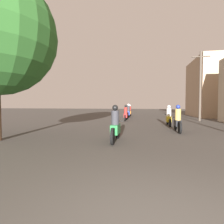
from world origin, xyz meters
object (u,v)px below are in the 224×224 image
at_px(motorcycle_green, 115,127).
at_px(motorcycle_yellow, 169,117).
at_px(motorcycle_red, 126,114).
at_px(motorcycle_orange, 130,112).
at_px(motorcycle_black, 178,121).
at_px(building_right_far, 209,88).
at_px(motorcycle_blue, 128,112).
at_px(utility_pole_far, 200,85).

height_order(motorcycle_green, motorcycle_yellow, motorcycle_green).
relative_size(motorcycle_red, motorcycle_orange, 1.10).
bearing_deg(motorcycle_green, motorcycle_red, 100.67).
relative_size(motorcycle_black, motorcycle_red, 0.96).
xyz_separation_m(motorcycle_black, motorcycle_red, (-3.59, 6.33, -0.01)).
bearing_deg(building_right_far, motorcycle_blue, -157.16).
bearing_deg(motorcycle_red, motorcycle_yellow, -55.66).
distance_m(motorcycle_blue, utility_pole_far, 7.86).
height_order(motorcycle_red, building_right_far, building_right_far).
xyz_separation_m(motorcycle_blue, motorcycle_orange, (-0.06, 2.83, -0.03)).
distance_m(motorcycle_green, motorcycle_red, 9.52).
bearing_deg(motorcycle_black, motorcycle_blue, 113.16).
relative_size(motorcycle_blue, utility_pole_far, 0.32).
xyz_separation_m(motorcycle_green, motorcycle_orange, (-0.64, 15.78, 0.01)).
relative_size(motorcycle_black, motorcycle_yellow, 1.04).
bearing_deg(motorcycle_green, motorcycle_black, 53.52).
height_order(motorcycle_red, motorcycle_blue, motorcycle_blue).
distance_m(motorcycle_black, motorcycle_yellow, 2.77).
bearing_deg(motorcycle_red, motorcycle_orange, 80.95).
xyz_separation_m(motorcycle_red, utility_pole_far, (6.89, 0.97, 2.80)).
distance_m(motorcycle_blue, building_right_far, 11.25).
bearing_deg(motorcycle_black, building_right_far, 68.36).
distance_m(motorcycle_black, motorcycle_orange, 13.14).
bearing_deg(motorcycle_yellow, motorcycle_green, -108.19).
bearing_deg(motorcycle_black, motorcycle_yellow, 95.14).
bearing_deg(motorcycle_green, motorcycle_yellow, 71.10).
distance_m(motorcycle_green, motorcycle_blue, 12.97).
relative_size(motorcycle_green, motorcycle_blue, 0.93).
bearing_deg(motorcycle_yellow, motorcycle_blue, 124.76).
xyz_separation_m(motorcycle_black, motorcycle_orange, (-3.69, 12.61, 0.00)).
distance_m(motorcycle_red, motorcycle_orange, 6.28).
xyz_separation_m(motorcycle_black, motorcycle_yellow, (-0.11, 2.77, -0.01)).
height_order(motorcycle_orange, building_right_far, building_right_far).
xyz_separation_m(motorcycle_black, utility_pole_far, (3.30, 7.30, 2.79)).
bearing_deg(motorcycle_orange, building_right_far, 2.40).
height_order(motorcycle_blue, building_right_far, building_right_far).
height_order(motorcycle_yellow, building_right_far, building_right_far).
relative_size(motorcycle_red, building_right_far, 0.27).
xyz_separation_m(motorcycle_yellow, utility_pole_far, (3.41, 4.53, 2.80)).
bearing_deg(motorcycle_black, motorcycle_orange, 109.14).
bearing_deg(utility_pole_far, motorcycle_yellow, -126.99).
height_order(motorcycle_black, motorcycle_blue, motorcycle_blue).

